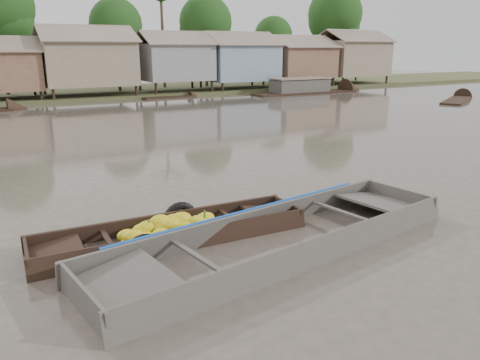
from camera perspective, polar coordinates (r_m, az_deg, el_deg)
ground at (r=10.05m, az=2.56°, el=-6.31°), size 120.00×120.00×0.00m
riverbank at (r=40.58m, az=-18.08°, el=14.14°), size 120.00×12.47×10.22m
banana_boat at (r=9.66m, az=-8.52°, el=-6.42°), size 5.63×1.52×0.81m
viewer_boat at (r=9.30m, az=4.88°, el=-7.78°), size 8.20×3.29×0.64m
distant_boats at (r=37.09m, az=1.60°, el=10.35°), size 47.87×14.87×1.38m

